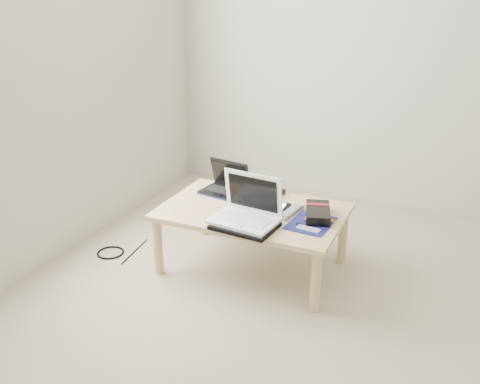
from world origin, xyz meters
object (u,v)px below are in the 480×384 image
at_px(white_laptop, 247,211).
at_px(gpu_box, 318,213).
at_px(coffee_table, 252,217).
at_px(netbook, 226,186).

distance_m(white_laptop, gpu_box, 0.43).
distance_m(coffee_table, gpu_box, 0.41).
distance_m(coffee_table, white_laptop, 0.23).
bearing_deg(white_laptop, netbook, 129.51).
relative_size(netbook, gpu_box, 1.05).
xyz_separation_m(netbook, gpu_box, (0.66, -0.14, -0.01)).
bearing_deg(gpu_box, white_laptop, -145.87).
height_order(netbook, gpu_box, netbook).
xyz_separation_m(coffee_table, gpu_box, (0.39, 0.05, 0.08)).
bearing_deg(white_laptop, coffee_table, 102.95).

